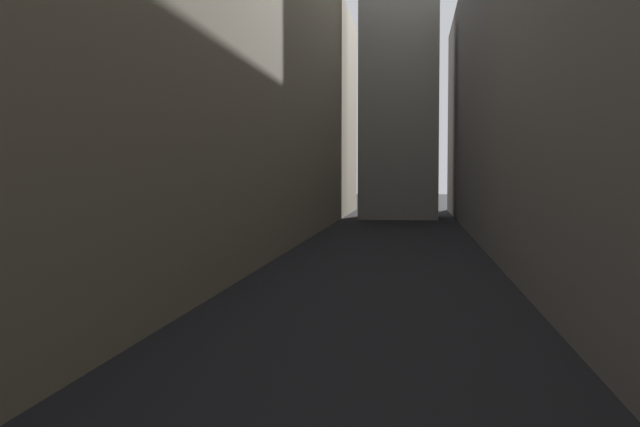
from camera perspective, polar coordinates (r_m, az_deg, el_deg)
name	(u,v)px	position (r m, az deg, el deg)	size (l,w,h in m)	color
ground_plane	(383,260)	(39.50, 4.64, -3.42)	(264.00, 264.00, 0.00)	black
building_block_left	(140,54)	(44.33, -13.04, 11.33)	(15.67, 108.00, 21.80)	gray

